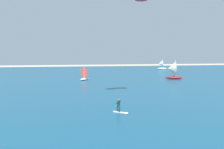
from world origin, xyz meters
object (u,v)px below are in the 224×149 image
(sailboat_mid_right, at_px, (161,65))
(sailboat_far_right, at_px, (86,73))
(kitesurfer, at_px, (120,108))
(sailboat_near_shore, at_px, (172,70))

(sailboat_mid_right, relative_size, sailboat_far_right, 1.15)
(kitesurfer, bearing_deg, sailboat_near_shore, 55.96)
(kitesurfer, xyz_separation_m, sailboat_mid_right, (27.48, 57.78, 1.36))
(sailboat_near_shore, bearing_deg, kitesurfer, -124.04)
(sailboat_far_right, bearing_deg, sailboat_near_shore, -3.34)
(sailboat_far_right, height_order, sailboat_near_shore, sailboat_near_shore)
(sailboat_far_right, relative_size, sailboat_near_shore, 0.72)
(kitesurfer, distance_m, sailboat_far_right, 30.12)
(sailboat_mid_right, distance_m, sailboat_near_shore, 30.40)
(kitesurfer, bearing_deg, sailboat_mid_right, 64.57)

